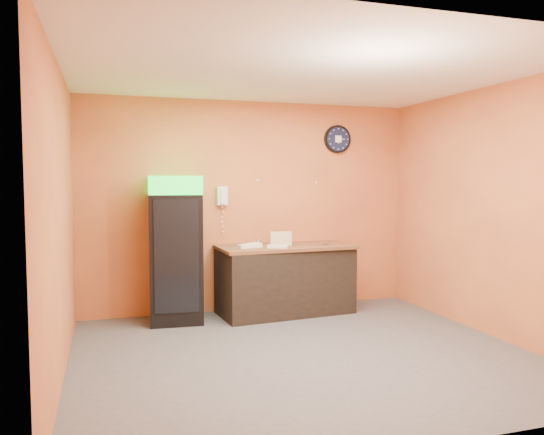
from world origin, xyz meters
name	(u,v)px	position (x,y,z in m)	size (l,w,h in m)	color
floor	(303,354)	(0.00, 0.00, 0.00)	(4.50, 4.50, 0.00)	#47474C
back_wall	(251,206)	(0.00, 2.00, 1.40)	(4.50, 0.02, 2.80)	orange
left_wall	(59,221)	(-2.25, 0.00, 1.40)	(0.02, 4.00, 2.80)	orange
right_wall	(492,211)	(2.25, 0.00, 1.40)	(0.02, 4.00, 2.80)	orange
ceiling	(304,72)	(0.00, 0.00, 2.80)	(4.50, 4.00, 0.02)	white
beverage_cooler	(176,251)	(-1.06, 1.61, 0.88)	(0.67, 0.68, 1.80)	black
prep_counter	(285,281)	(0.37, 1.62, 0.43)	(1.72, 0.76, 0.86)	black
wall_clock	(338,139)	(1.26, 1.97, 2.32)	(0.39, 0.06, 0.39)	black
wall_phone	(222,196)	(-0.40, 1.95, 1.54)	(0.13, 0.11, 0.24)	white
butcher_paper	(285,247)	(0.37, 1.62, 0.88)	(1.75, 0.81, 0.04)	brown
sub_roll_stack	(281,239)	(0.31, 1.64, 0.99)	(0.29, 0.14, 0.18)	beige
wrapped_sandwich_left	(250,246)	(-0.14, 1.51, 0.92)	(0.30, 0.12, 0.04)	silver
wrapped_sandwich_mid	(277,247)	(0.18, 1.39, 0.92)	(0.26, 0.10, 0.04)	silver
wrapped_sandwich_right	(252,245)	(-0.07, 1.66, 0.92)	(0.27, 0.11, 0.04)	silver
kitchen_tool	(258,242)	(0.05, 1.80, 0.93)	(0.07, 0.07, 0.07)	silver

